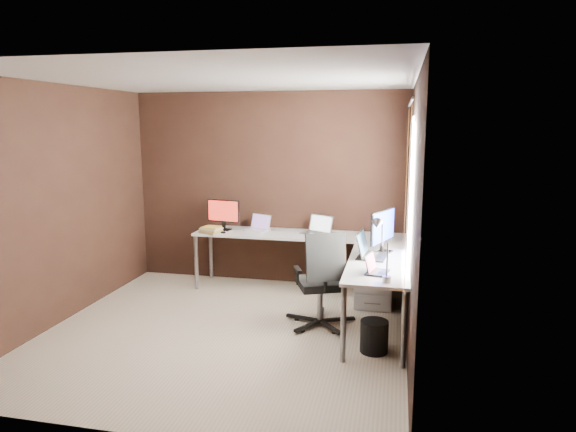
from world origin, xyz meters
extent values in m
cube|color=beige|center=(0.00, 0.00, 0.00)|extent=(3.60, 3.60, 0.00)
cube|color=white|center=(0.00, 0.00, 2.50)|extent=(3.60, 3.60, 0.00)
cube|color=black|center=(0.00, 1.80, 1.25)|extent=(3.60, 0.00, 2.50)
cube|color=black|center=(0.00, -1.80, 1.25)|extent=(3.60, 0.00, 2.50)
cube|color=black|center=(-1.80, 0.00, 1.25)|extent=(0.00, 3.60, 2.50)
cube|color=black|center=(1.80, 0.00, 1.25)|extent=(0.00, 3.60, 2.50)
cube|color=white|center=(1.79, 0.35, 1.45)|extent=(0.00, 1.00, 1.30)
cube|color=orange|center=(1.75, -0.38, 1.25)|extent=(0.01, 0.35, 2.00)
cube|color=orange|center=(1.75, 1.07, 1.25)|extent=(0.01, 0.35, 2.00)
cylinder|color=slate|center=(1.75, 0.35, 2.28)|extent=(0.02, 1.90, 0.02)
cube|color=silver|center=(0.48, 1.50, 0.71)|extent=(2.65, 0.60, 0.03)
cube|color=silver|center=(1.50, 0.38, 0.71)|extent=(0.60, 1.65, 0.03)
cylinder|color=slate|center=(-0.81, 1.24, 0.35)|extent=(0.05, 0.05, 0.70)
cylinder|color=slate|center=(-0.81, 1.76, 0.35)|extent=(0.05, 0.05, 0.70)
cylinder|color=slate|center=(1.24, -0.41, 0.35)|extent=(0.05, 0.05, 0.70)
cylinder|color=slate|center=(1.76, -0.41, 0.35)|extent=(0.05, 0.05, 0.70)
cylinder|color=slate|center=(1.76, 1.76, 0.35)|extent=(0.05, 0.05, 0.70)
cube|color=silver|center=(1.43, 1.15, 0.30)|extent=(0.42, 0.50, 0.60)
cube|color=black|center=(-0.53, 1.50, 0.74)|extent=(0.22, 0.16, 0.01)
cube|color=black|center=(-0.53, 1.52, 0.79)|extent=(0.05, 0.03, 0.09)
cube|color=black|center=(-0.53, 1.52, 0.98)|extent=(0.45, 0.10, 0.29)
cube|color=red|center=(-0.53, 1.51, 0.98)|extent=(0.42, 0.07, 0.26)
cube|color=black|center=(1.54, 0.73, 0.74)|extent=(0.20, 0.25, 0.01)
cube|color=black|center=(1.52, 0.74, 0.79)|extent=(0.04, 0.06, 0.10)
cube|color=black|center=(1.52, 0.74, 1.02)|extent=(0.23, 0.53, 0.35)
cube|color=#1320AB|center=(1.53, 0.73, 1.02)|extent=(0.20, 0.50, 0.32)
cube|color=silver|center=(-0.09, 1.55, 0.74)|extent=(0.36, 0.31, 0.02)
cube|color=silver|center=(-0.06, 1.62, 0.84)|extent=(0.30, 0.17, 0.19)
cube|color=#73508A|center=(-0.06, 1.61, 0.84)|extent=(0.26, 0.15, 0.16)
cube|color=silver|center=(0.69, 1.49, 0.74)|extent=(0.43, 0.38, 0.02)
cube|color=silver|center=(0.74, 1.58, 0.85)|extent=(0.34, 0.22, 0.22)
cube|color=white|center=(0.73, 1.57, 0.85)|extent=(0.30, 0.19, 0.19)
cube|color=black|center=(1.43, 0.53, 0.74)|extent=(0.32, 0.43, 0.02)
cube|color=black|center=(1.32, 0.54, 0.87)|extent=(0.12, 0.41, 0.25)
cube|color=#1C2C3C|center=(1.33, 0.54, 0.87)|extent=(0.10, 0.36, 0.21)
cube|color=black|center=(1.51, -0.05, 0.74)|extent=(0.23, 0.28, 0.02)
cube|color=black|center=(1.44, -0.04, 0.82)|extent=(0.11, 0.26, 0.16)
cube|color=#C1496C|center=(1.45, -0.04, 0.82)|extent=(0.09, 0.22, 0.13)
cube|color=tan|center=(-0.62, 1.30, 0.74)|extent=(0.31, 0.28, 0.03)
cube|color=gold|center=(-0.62, 1.30, 0.77)|extent=(0.28, 0.24, 0.02)
cube|color=beige|center=(-0.62, 1.30, 0.79)|extent=(0.28, 0.25, 0.02)
cube|color=gold|center=(-0.62, 1.30, 0.80)|extent=(0.25, 0.21, 0.02)
ellipsoid|color=black|center=(-0.46, 1.30, 0.74)|extent=(0.08, 0.05, 0.03)
ellipsoid|color=black|center=(0.96, 1.40, 0.75)|extent=(0.08, 0.05, 0.03)
cylinder|color=slate|center=(1.60, -0.32, 0.76)|extent=(0.07, 0.07, 0.06)
cylinder|color=slate|center=(1.60, -0.32, 0.94)|extent=(0.02, 0.02, 0.30)
cylinder|color=slate|center=(1.55, -0.29, 1.14)|extent=(0.02, 0.16, 0.22)
cone|color=slate|center=(1.50, -0.22, 1.22)|extent=(0.09, 0.12, 0.12)
cylinder|color=slate|center=(0.91, 0.40, 0.24)|extent=(0.06, 0.06, 0.36)
cube|color=black|center=(0.91, 0.40, 0.45)|extent=(0.58, 0.58, 0.08)
cube|color=black|center=(0.99, 0.21, 0.79)|extent=(0.41, 0.26, 0.48)
cylinder|color=black|center=(1.50, -0.14, 0.15)|extent=(0.33, 0.33, 0.30)
camera|label=1|loc=(1.67, -4.68, 2.08)|focal=32.00mm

